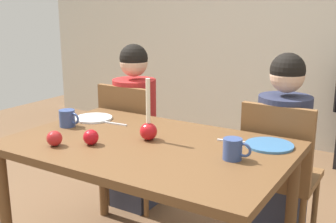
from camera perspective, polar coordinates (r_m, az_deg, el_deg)
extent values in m
cube|color=beige|center=(4.36, 17.10, 12.20)|extent=(6.40, 0.10, 2.60)
cube|color=brown|center=(2.07, -2.90, -4.91)|extent=(1.40, 0.90, 0.04)
cylinder|color=brown|center=(2.38, -21.59, -13.12)|extent=(0.06, 0.06, 0.71)
cylinder|color=brown|center=(2.86, -9.05, -7.56)|extent=(0.06, 0.06, 0.71)
cylinder|color=brown|center=(2.31, 16.66, -13.54)|extent=(0.06, 0.06, 0.71)
cube|color=brown|center=(3.00, -3.96, -4.85)|extent=(0.40, 0.40, 0.04)
cube|color=brown|center=(2.79, -6.19, -1.11)|extent=(0.40, 0.04, 0.45)
cylinder|color=brown|center=(3.13, 0.50, -8.42)|extent=(0.04, 0.04, 0.41)
cylinder|color=brown|center=(3.30, -4.60, -7.20)|extent=(0.04, 0.04, 0.41)
cylinder|color=brown|center=(2.87, -3.06, -10.65)|extent=(0.04, 0.04, 0.41)
cylinder|color=brown|center=(3.05, -8.40, -9.14)|extent=(0.04, 0.04, 0.41)
cube|color=brown|center=(2.58, 15.56, -8.66)|extent=(0.40, 0.40, 0.04)
cube|color=brown|center=(2.33, 14.71, -4.64)|extent=(0.40, 0.04, 0.45)
cylinder|color=brown|center=(2.79, 19.68, -12.27)|extent=(0.04, 0.04, 0.41)
cylinder|color=brown|center=(2.86, 12.91, -11.05)|extent=(0.04, 0.04, 0.41)
cylinder|color=brown|center=(2.57, 10.38, -13.94)|extent=(0.04, 0.04, 0.41)
cube|color=#33384C|center=(3.04, -4.45, -8.77)|extent=(0.28, 0.28, 0.45)
cylinder|color=#AD2323|center=(2.89, -4.63, -0.24)|extent=(0.30, 0.30, 0.48)
sphere|color=tan|center=(2.82, -4.77, 6.76)|extent=(0.19, 0.19, 0.19)
sphere|color=black|center=(2.82, -4.78, 7.37)|extent=(0.19, 0.19, 0.19)
cube|color=#33384C|center=(2.62, 14.94, -13.18)|extent=(0.28, 0.28, 0.45)
cylinder|color=#282D47|center=(2.44, 15.63, -3.44)|extent=(0.30, 0.30, 0.48)
sphere|color=tan|center=(2.36, 16.20, 4.80)|extent=(0.19, 0.19, 0.19)
sphere|color=black|center=(2.36, 16.25, 5.51)|extent=(0.19, 0.19, 0.19)
sphere|color=red|center=(2.10, -2.73, -2.77)|extent=(0.09, 0.09, 0.09)
cylinder|color=#EFE5C6|center=(2.06, -2.78, 1.46)|extent=(0.02, 0.02, 0.23)
cylinder|color=silver|center=(2.54, -10.29, -0.91)|extent=(0.23, 0.23, 0.01)
cylinder|color=teal|center=(2.08, 13.86, -4.55)|extent=(0.23, 0.23, 0.01)
cylinder|color=#33477F|center=(2.41, -13.80, -0.90)|extent=(0.09, 0.09, 0.10)
torus|color=#33477F|center=(2.37, -12.84, -0.98)|extent=(0.07, 0.01, 0.07)
cylinder|color=#33477F|center=(1.86, 8.93, -5.15)|extent=(0.09, 0.09, 0.10)
torus|color=#33477F|center=(1.84, 10.51, -5.28)|extent=(0.07, 0.01, 0.07)
cube|color=silver|center=(2.41, -7.55, -1.65)|extent=(0.18, 0.03, 0.01)
cube|color=silver|center=(2.11, 9.24, -4.11)|extent=(0.18, 0.05, 0.01)
sphere|color=#B10F18|center=(2.07, -10.64, -3.52)|extent=(0.08, 0.08, 0.08)
sphere|color=#AB1E1F|center=(2.09, -15.45, -3.61)|extent=(0.08, 0.08, 0.08)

